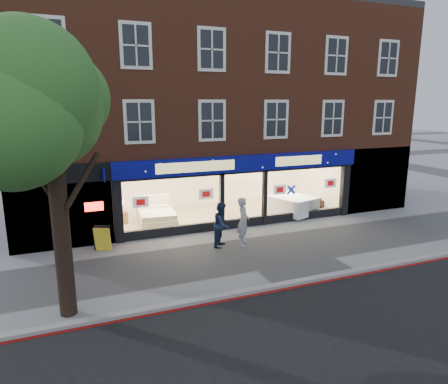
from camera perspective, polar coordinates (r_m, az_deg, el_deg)
ground at (r=15.68m, az=7.41°, el=-8.11°), size 120.00×120.00×0.00m
kerb_line at (r=13.27m, az=14.01°, el=-12.35°), size 60.00×0.10×0.01m
kerb_stone at (r=13.40m, az=13.52°, el=-11.83°), size 60.00×0.25×0.12m
showroom_floor at (r=20.18m, az=0.21°, el=-3.09°), size 11.00×4.50×0.10m
building at (r=21.01m, az=-1.58°, el=15.78°), size 19.00×8.26×10.30m
street_tree at (r=10.60m, az=-23.78°, el=8.39°), size 4.00×3.20×6.60m
display_bed at (r=18.68m, az=-9.57°, el=-3.39°), size 1.80×2.14×1.14m
bedside_table at (r=18.90m, az=-14.36°, el=-3.57°), size 0.51×0.51×0.55m
mattress_stack at (r=20.32m, az=9.69°, el=-1.79°), size 2.29×2.56×0.84m
sofa at (r=21.33m, az=11.75°, el=-1.61°), size 1.91×1.00×0.53m
a_board at (r=15.94m, az=-16.98°, el=-6.38°), size 0.74×0.63×0.97m
pedestrian_grey at (r=15.73m, az=2.76°, el=-4.22°), size 0.71×0.83×1.93m
pedestrian_blue at (r=15.59m, az=-0.29°, el=-4.68°), size 1.07×1.09×1.77m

